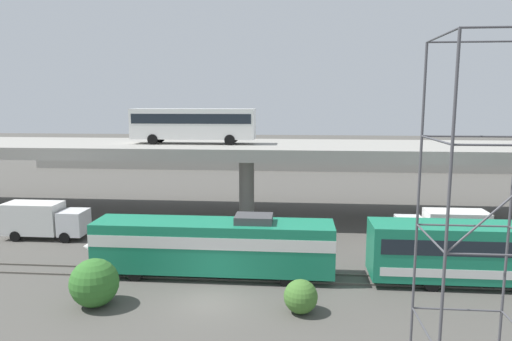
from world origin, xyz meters
The scene contains 17 objects.
ground_plane centered at (0.00, 0.00, 0.00)m, with size 260.00×260.00×0.00m, color #4C4944.
rail_strip_near centered at (0.00, 3.24, 0.06)m, with size 110.00×0.12×0.12m, color #59544C.
rail_strip_far centered at (0.00, 4.76, 0.06)m, with size 110.00×0.12×0.12m, color #59544C.
train_locomotive centered at (-1.27, 4.00, 2.19)m, with size 16.69×3.04×4.18m.
highway_overpass centered at (0.00, 20.00, 6.62)m, with size 96.00×11.61×7.29m.
transit_bus_on_overpass centered at (-5.11, 19.43, 9.35)m, with size 12.00×2.68×3.40m.
service_truck_west centered at (16.37, 11.05, 1.64)m, with size 6.80×2.46×3.04m.
service_truck_east centered at (-16.14, 11.05, 1.64)m, with size 6.80×2.46×3.04m.
scaffolding_tower centered at (11.16, -8.89, 7.21)m, with size 3.48×3.48×13.62m.
pier_parking_lot centered at (0.00, 55.00, 0.87)m, with size 79.01×10.35×1.73m, color gray.
parked_car_0 centered at (3.97, 55.34, 2.50)m, with size 4.37×1.91×1.50m.
parked_car_1 centered at (-31.63, 54.46, 2.50)m, with size 4.60×1.84×1.50m.
parked_car_2 centered at (-6.77, 53.04, 2.50)m, with size 4.25×1.99×1.50m.
parked_car_3 centered at (-18.05, 52.43, 2.51)m, with size 4.64×1.94×1.50m.
harbor_water centered at (0.00, 78.00, 0.00)m, with size 140.00×36.00×0.01m, color #385B7A.
shrub_left centered at (-6.36, -1.01, 1.36)m, with size 2.72×2.72×2.72m, color #326D2A.
shrub_right centered at (5.18, -0.88, 0.93)m, with size 1.86×1.86×1.86m, color #41702D.
Camera 1 is at (4.79, -24.63, 11.48)m, focal length 32.23 mm.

